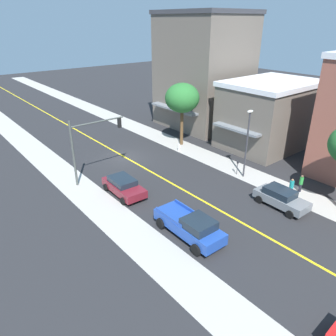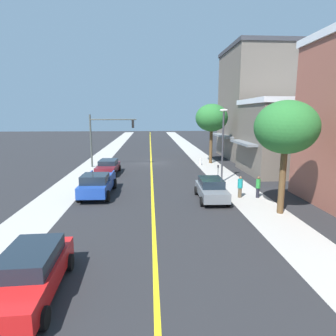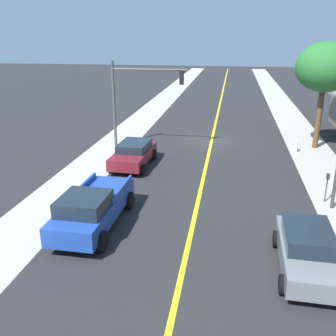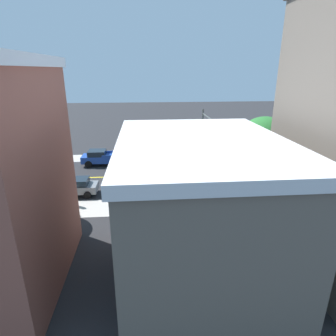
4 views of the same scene
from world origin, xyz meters
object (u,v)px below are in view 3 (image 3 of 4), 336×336
traffic_light_mast (137,91)px  grey_sedan_left_curb (307,250)px  blue_pickup_truck (93,208)px  fire_hydrant (296,146)px  parking_meter (327,184)px  street_tree_right_corner (325,68)px  maroon_sedan_right_curb (134,153)px

traffic_light_mast → grey_sedan_left_curb: traffic_light_mast is taller
blue_pickup_truck → traffic_light_mast: bearing=-174.1°
fire_hydrant → parking_meter: bearing=91.2°
street_tree_right_corner → traffic_light_mast: (12.45, 1.84, -1.55)m
fire_hydrant → blue_pickup_truck: (9.91, 12.52, 0.48)m
street_tree_right_corner → grey_sedan_left_curb: street_tree_right_corner is taller
street_tree_right_corner → fire_hydrant: street_tree_right_corner is taller
street_tree_right_corner → traffic_light_mast: bearing=8.4°
traffic_light_mast → blue_pickup_truck: traffic_light_mast is taller
street_tree_right_corner → blue_pickup_truck: (11.41, 13.81, -4.62)m
street_tree_right_corner → maroon_sedan_right_curb: (11.73, 5.87, -4.75)m
fire_hydrant → blue_pickup_truck: bearing=51.6°
street_tree_right_corner → blue_pickup_truck: street_tree_right_corner is taller
traffic_light_mast → blue_pickup_truck: 12.40m
grey_sedan_left_curb → maroon_sedan_right_curb: size_ratio=0.95×
street_tree_right_corner → parking_meter: 10.66m
street_tree_right_corner → grey_sedan_left_curb: size_ratio=1.69×
fire_hydrant → traffic_light_mast: traffic_light_mast is taller
traffic_light_mast → street_tree_right_corner: bearing=8.4°
parking_meter → grey_sedan_left_curb: grey_sedan_left_curb is taller
parking_meter → blue_pickup_truck: blue_pickup_truck is taller
fire_hydrant → parking_meter: parking_meter is taller
parking_meter → street_tree_right_corner: bearing=-97.9°
maroon_sedan_right_curb → blue_pickup_truck: blue_pickup_truck is taller
street_tree_right_corner → fire_hydrant: bearing=40.7°
parking_meter → traffic_light_mast: 13.86m
parking_meter → maroon_sedan_right_curb: 11.03m
grey_sedan_left_curb → blue_pickup_truck: size_ratio=0.79×
grey_sedan_left_curb → blue_pickup_truck: (8.20, -1.66, 0.10)m
maroon_sedan_right_curb → grey_sedan_left_curb: bearing=43.5°
fire_hydrant → parking_meter: 8.26m
fire_hydrant → traffic_light_mast: (10.95, 0.55, 3.55)m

